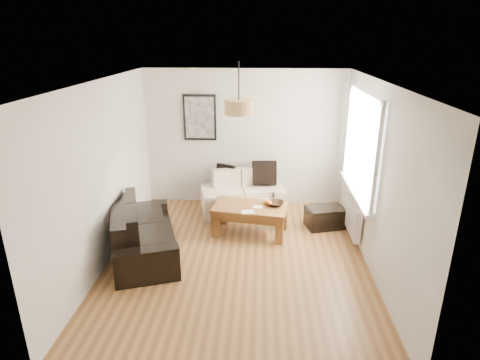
# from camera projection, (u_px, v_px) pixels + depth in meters

# --- Properties ---
(floor) EXTENTS (4.50, 4.50, 0.00)m
(floor) POSITION_uv_depth(u_px,v_px,m) (238.00, 260.00, 5.98)
(floor) COLOR brown
(floor) RESTS_ON ground
(ceiling) EXTENTS (3.80, 4.50, 0.00)m
(ceiling) POSITION_uv_depth(u_px,v_px,m) (237.00, 82.00, 5.10)
(ceiling) COLOR white
(ceiling) RESTS_ON floor
(wall_back) EXTENTS (3.80, 0.04, 2.60)m
(wall_back) POSITION_uv_depth(u_px,v_px,m) (245.00, 138.00, 7.65)
(wall_back) COLOR silver
(wall_back) RESTS_ON floor
(wall_front) EXTENTS (3.80, 0.04, 2.60)m
(wall_front) POSITION_uv_depth(u_px,v_px,m) (222.00, 266.00, 3.43)
(wall_front) COLOR silver
(wall_front) RESTS_ON floor
(wall_left) EXTENTS (0.04, 4.50, 2.60)m
(wall_left) POSITION_uv_depth(u_px,v_px,m) (103.00, 175.00, 5.64)
(wall_left) COLOR silver
(wall_left) RESTS_ON floor
(wall_right) EXTENTS (0.04, 4.50, 2.60)m
(wall_right) POSITION_uv_depth(u_px,v_px,m) (377.00, 180.00, 5.44)
(wall_right) COLOR silver
(wall_right) RESTS_ON floor
(window_bay) EXTENTS (0.14, 1.90, 1.60)m
(window_bay) POSITION_uv_depth(u_px,v_px,m) (362.00, 144.00, 6.09)
(window_bay) COLOR white
(window_bay) RESTS_ON wall_right
(radiator) EXTENTS (0.10, 0.90, 0.52)m
(radiator) POSITION_uv_depth(u_px,v_px,m) (352.00, 217.00, 6.51)
(radiator) COLOR white
(radiator) RESTS_ON wall_right
(poster) EXTENTS (0.62, 0.04, 0.87)m
(poster) POSITION_uv_depth(u_px,v_px,m) (200.00, 118.00, 7.53)
(poster) COLOR black
(poster) RESTS_ON wall_back
(pendant_shade) EXTENTS (0.40, 0.40, 0.20)m
(pendant_shade) POSITION_uv_depth(u_px,v_px,m) (239.00, 107.00, 5.51)
(pendant_shade) COLOR tan
(pendant_shade) RESTS_ON ceiling
(loveseat_cream) EXTENTS (1.64, 1.13, 0.74)m
(loveseat_cream) POSITION_uv_depth(u_px,v_px,m) (242.00, 193.00, 7.53)
(loveseat_cream) COLOR beige
(loveseat_cream) RESTS_ON floor
(sofa_leather) EXTENTS (1.39, 1.96, 0.77)m
(sofa_leather) POSITION_uv_depth(u_px,v_px,m) (144.00, 231.00, 6.03)
(sofa_leather) COLOR black
(sofa_leather) RESTS_ON floor
(coffee_table) EXTENTS (1.30, 0.85, 0.50)m
(coffee_table) POSITION_uv_depth(u_px,v_px,m) (250.00, 219.00, 6.72)
(coffee_table) COLOR brown
(coffee_table) RESTS_ON floor
(ottoman) EXTENTS (0.73, 0.57, 0.37)m
(ottoman) POSITION_uv_depth(u_px,v_px,m) (325.00, 217.00, 6.95)
(ottoman) COLOR black
(ottoman) RESTS_ON floor
(cushion_left) EXTENTS (0.39, 0.26, 0.37)m
(cushion_left) POSITION_uv_depth(u_px,v_px,m) (226.00, 174.00, 7.62)
(cushion_left) COLOR black
(cushion_left) RESTS_ON loveseat_cream
(cushion_right) EXTENTS (0.47, 0.18, 0.46)m
(cushion_right) POSITION_uv_depth(u_px,v_px,m) (264.00, 173.00, 7.56)
(cushion_right) COLOR black
(cushion_right) RESTS_ON loveseat_cream
(fruit_bowl) EXTENTS (0.27, 0.27, 0.07)m
(fruit_bowl) POSITION_uv_depth(u_px,v_px,m) (276.00, 204.00, 6.64)
(fruit_bowl) COLOR black
(fruit_bowl) RESTS_ON coffee_table
(orange_a) EXTENTS (0.08, 0.08, 0.07)m
(orange_a) POSITION_uv_depth(u_px,v_px,m) (269.00, 203.00, 6.63)
(orange_a) COLOR #F55E14
(orange_a) RESTS_ON fruit_bowl
(orange_b) EXTENTS (0.08, 0.08, 0.07)m
(orange_b) POSITION_uv_depth(u_px,v_px,m) (270.00, 203.00, 6.66)
(orange_b) COLOR orange
(orange_b) RESTS_ON fruit_bowl
(orange_c) EXTENTS (0.08, 0.08, 0.07)m
(orange_c) POSITION_uv_depth(u_px,v_px,m) (267.00, 202.00, 6.70)
(orange_c) COLOR orange
(orange_c) RESTS_ON fruit_bowl
(papers) EXTENTS (0.24, 0.19, 0.01)m
(papers) POSITION_uv_depth(u_px,v_px,m) (248.00, 212.00, 6.41)
(papers) COLOR silver
(papers) RESTS_ON coffee_table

